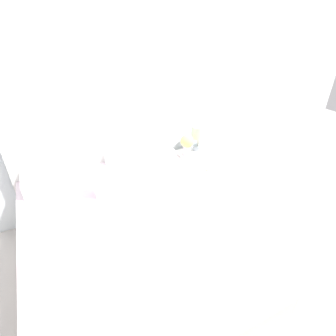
# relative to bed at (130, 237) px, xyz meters

# --- Properties ---
(ground_plane) EXTENTS (12.00, 12.00, 0.00)m
(ground_plane) POSITION_rel_bed_xyz_m (0.00, 0.99, -0.33)
(ground_plane) COLOR #BCB7B2
(wall_back) EXTENTS (8.00, 0.06, 2.60)m
(wall_back) POSITION_rel_bed_xyz_m (0.00, 1.06, 0.97)
(wall_back) COLOR white
(wall_back) RESTS_ON ground_plane
(bed) EXTENTS (1.78, 2.12, 1.09)m
(bed) POSITION_rel_bed_xyz_m (0.00, 0.00, 0.00)
(bed) COLOR beige
(bed) RESTS_ON ground_plane
(nightstand) EXTENTS (0.48, 0.46, 0.55)m
(nightstand) POSITION_rel_bed_xyz_m (1.19, 0.75, -0.06)
(nightstand) COLOR white
(nightstand) RESTS_ON ground_plane
(table_lamp) EXTENTS (0.18, 0.18, 0.33)m
(table_lamp) POSITION_rel_bed_xyz_m (1.25, 0.85, 0.44)
(table_lamp) COLOR #A8B2BC
(table_lamp) RESTS_ON nightstand
(flower_vase) EXTENTS (0.16, 0.16, 0.27)m
(flower_vase) POSITION_rel_bed_xyz_m (1.06, 0.79, 0.38)
(flower_vase) COLOR silver
(flower_vase) RESTS_ON nightstand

